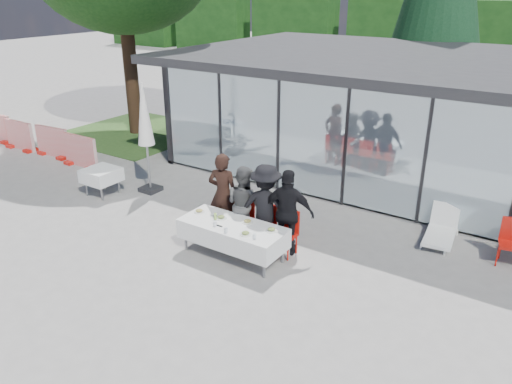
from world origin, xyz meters
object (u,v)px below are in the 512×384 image
diner_chair_b (243,217)px  spare_chair_a (511,239)px  diner_d (288,213)px  diner_b (244,204)px  plate_d (271,230)px  plate_a (199,211)px  diner_chair_d (287,230)px  juice_bottle (215,216)px  spare_table_left (101,175)px  lounger (442,229)px  diner_chair_c (265,224)px  diner_chair_a (223,211)px  plate_extra (246,233)px  diner_a (223,194)px  plate_c (248,221)px  folded_eyeglasses (219,226)px  plate_b (221,217)px  market_umbrella (145,122)px  diner_c (266,207)px  dining_table (233,233)px

diner_chair_b → spare_chair_a: size_ratio=1.00×
diner_chair_b → diner_d: (1.12, 0.01, 0.40)m
diner_b → plate_d: diner_b is taller
plate_a → diner_chair_d: bearing=20.4°
juice_bottle → spare_table_left: (-4.49, 0.77, -0.27)m
lounger → diner_chair_c: bearing=-142.0°
diner_chair_a → plate_a: size_ratio=4.08×
diner_b → plate_extra: 1.24m
diner_a → plate_c: size_ratio=8.06×
juice_bottle → folded_eyeglasses: size_ratio=1.00×
plate_b → folded_eyeglasses: bearing=-58.8°
market_umbrella → diner_c: bearing=-11.4°
diner_chair_d → plate_b: (-1.23, -0.66, 0.24)m
diner_d → plate_d: diner_d is taller
market_umbrella → diner_chair_a: bearing=-15.5°
dining_table → plate_d: 0.88m
juice_bottle → diner_chair_a: bearing=116.3°
diner_chair_c → spare_chair_a: 5.02m
dining_table → diner_d: diner_d is taller
diner_d → plate_extra: diner_d is taller
diner_chair_d → folded_eyeglasses: bearing=-136.9°
diner_a → diner_chair_a: bearing=76.5°
diner_chair_b → plate_c: bearing=-48.0°
diner_b → plate_b: diner_b is taller
plate_a → spare_chair_a: spare_chair_a is taller
plate_d → folded_eyeglasses: plate_d is taller
diner_chair_d → folded_eyeglasses: diner_chair_d is taller
diner_chair_b → diner_chair_d: size_ratio=1.00×
diner_a → diner_b: (0.56, 0.00, -0.10)m
plate_b → diner_chair_d: bearing=28.3°
diner_b → lounger: bearing=-136.7°
spare_chair_a → diner_chair_d: bearing=-151.7°
diner_chair_c → folded_eyeglasses: 1.12m
spare_table_left → diner_d: bearing=0.1°
diner_chair_a → diner_chair_b: 0.56m
plate_d → diner_c: bearing=131.1°
dining_table → diner_chair_c: 0.82m
spare_table_left → lounger: 8.72m
diner_chair_d → plate_b: bearing=-151.7°
diner_chair_a → plate_a: bearing=-101.2°
plate_extra → diner_a: bearing=142.5°
spare_chair_a → market_umbrella: (-8.88, -1.25, 1.44)m
dining_table → plate_extra: 0.59m
juice_bottle → spare_chair_a: (5.29, 2.91, -0.28)m
diner_d → folded_eyeglasses: size_ratio=13.39×
diner_b → plate_c: (0.47, -0.53, -0.09)m
juice_bottle → market_umbrella: (-3.59, 1.66, 1.16)m
folded_eyeglasses → diner_chair_d: bearing=43.1°
diner_chair_d → plate_d: 0.61m
diner_a → spare_chair_a: size_ratio=1.97×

